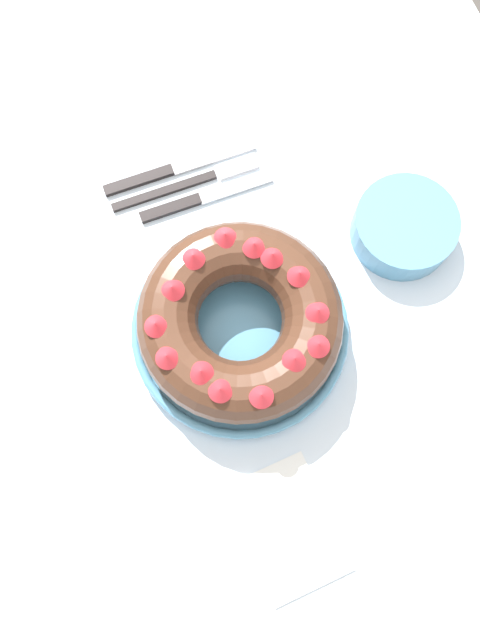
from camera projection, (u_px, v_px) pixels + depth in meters
The scene contains 9 objects.
ground_plane at pixel (226, 404), 1.56m from camera, with size 8.00×8.00×0.00m, color #4C4742.
dining_table at pixel (217, 343), 0.93m from camera, with size 1.35×1.13×0.75m.
serving_dish at pixel (240, 330), 0.83m from camera, with size 0.29×0.29×0.03m.
bundt_cake at pixel (240, 320), 0.78m from camera, with size 0.26×0.26×0.09m.
fork at pixel (198, 180), 0.90m from camera, with size 0.02×0.22×0.01m.
serving_knife at pixel (170, 170), 0.90m from camera, with size 0.02×0.23×0.01m.
cake_knife at pixel (197, 200), 0.89m from camera, with size 0.02×0.20×0.01m.
side_bowl at pixel (404, 227), 0.86m from camera, with size 0.14×0.14×0.05m, color #518EB2.
napkin at pixel (290, 527), 0.77m from camera, with size 0.16×0.11×0.00m, color white.
Camera 1 is at (0.21, -0.04, 1.56)m, focal length 35.00 mm.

